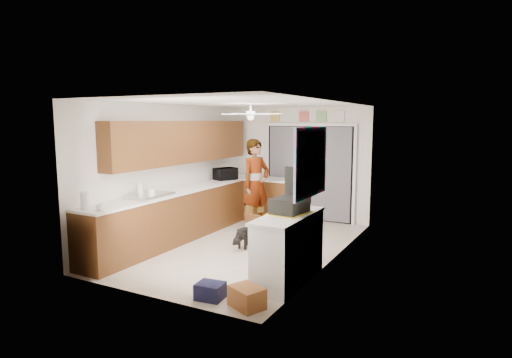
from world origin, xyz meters
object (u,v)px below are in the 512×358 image
at_px(suitcase, 290,205).
at_px(navy_crate, 210,291).
at_px(dog, 247,236).
at_px(microwave, 225,174).
at_px(cup, 100,207).
at_px(man, 256,185).
at_px(cardboard_box, 247,297).
at_px(paper_towel_roll, 84,201).
at_px(soap_bottle, 140,188).

height_order(suitcase, navy_crate, suitcase).
bearing_deg(dog, microwave, 139.58).
bearing_deg(cup, man, 77.11).
relative_size(navy_crate, dog, 0.66).
bearing_deg(cardboard_box, cup, 179.90).
relative_size(cup, navy_crate, 0.33).
distance_m(suitcase, dog, 1.83).
distance_m(microwave, suitcase, 3.56).
relative_size(suitcase, cardboard_box, 1.28).
height_order(paper_towel_roll, navy_crate, paper_towel_roll).
height_order(soap_bottle, suitcase, soap_bottle).
bearing_deg(soap_bottle, man, 64.57).
relative_size(cup, man, 0.06).
distance_m(cup, cardboard_box, 2.54).
height_order(microwave, navy_crate, microwave).
bearing_deg(cardboard_box, man, 116.21).
height_order(soap_bottle, dog, soap_bottle).
bearing_deg(soap_bottle, cup, -75.86).
bearing_deg(cup, cardboard_box, -0.10).
xyz_separation_m(microwave, soap_bottle, (-0.17, -2.42, 0.02)).
height_order(paper_towel_roll, cardboard_box, paper_towel_roll).
xyz_separation_m(soap_bottle, paper_towel_roll, (0.04, -1.18, -0.02)).
height_order(soap_bottle, man, man).
xyz_separation_m(paper_towel_roll, suitcase, (2.70, 1.14, -0.02)).
relative_size(navy_crate, man, 0.18).
bearing_deg(man, dog, -139.75).
bearing_deg(microwave, dog, -115.04).
bearing_deg(paper_towel_roll, microwave, 87.91).
bearing_deg(cardboard_box, soap_bottle, 157.14).
bearing_deg(man, suitcase, -123.00).
height_order(microwave, cardboard_box, microwave).
bearing_deg(cardboard_box, microwave, 125.15).
distance_m(soap_bottle, dog, 2.00).
height_order(man, dog, man).
height_order(paper_towel_roll, man, man).
bearing_deg(man, soap_bottle, 174.21).
xyz_separation_m(soap_bottle, cardboard_box, (2.67, -1.13, -0.96)).
xyz_separation_m(cup, suitcase, (2.46, 1.08, 0.07)).
bearing_deg(suitcase, microwave, 142.82).
xyz_separation_m(navy_crate, dog, (-0.66, 2.12, 0.10)).
bearing_deg(man, cardboard_box, -134.14).
bearing_deg(navy_crate, soap_bottle, 152.35).
height_order(microwave, paper_towel_roll, same).
xyz_separation_m(suitcase, cardboard_box, (-0.07, -1.09, -0.92)).
xyz_separation_m(cup, man, (0.76, 3.31, -0.06)).
xyz_separation_m(soap_bottle, navy_crate, (2.15, -1.13, -0.98)).
distance_m(cardboard_box, dog, 2.43).
relative_size(suitcase, navy_crate, 1.54).
height_order(cup, man, man).
bearing_deg(cardboard_box, navy_crate, 180.00).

